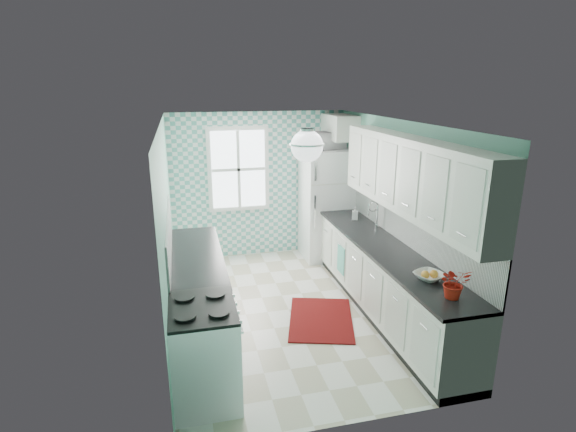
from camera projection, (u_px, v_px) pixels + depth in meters
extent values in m
cube|color=white|center=(289.00, 310.00, 6.09)|extent=(3.00, 4.40, 0.02)
cube|color=white|center=(289.00, 121.00, 5.37)|extent=(3.00, 4.40, 0.02)
cube|color=#70BBA4|center=(259.00, 185.00, 7.79)|extent=(3.00, 0.02, 2.50)
cube|color=#70BBA4|center=(353.00, 300.00, 3.67)|extent=(3.00, 0.02, 2.50)
cube|color=#70BBA4|center=(167.00, 230.00, 5.39)|extent=(0.02, 4.40, 2.50)
cube|color=#70BBA4|center=(397.00, 214.00, 6.07)|extent=(0.02, 4.40, 2.50)
cube|color=#58ACA2|center=(259.00, 185.00, 7.77)|extent=(3.00, 0.01, 2.50)
cube|color=white|center=(238.00, 169.00, 7.58)|extent=(1.04, 0.05, 1.44)
cube|color=white|center=(239.00, 169.00, 7.57)|extent=(0.90, 0.02, 1.30)
cube|color=white|center=(410.00, 227.00, 5.71)|extent=(0.02, 3.60, 0.51)
cube|color=white|center=(169.00, 237.00, 5.34)|extent=(0.02, 2.15, 0.51)
cube|color=silver|center=(411.00, 176.00, 5.29)|extent=(0.33, 3.20, 0.90)
cube|color=silver|center=(339.00, 127.00, 7.44)|extent=(0.40, 0.74, 0.40)
cylinder|color=silver|center=(307.00, 131.00, 4.64)|extent=(0.14, 0.14, 0.04)
cylinder|color=silver|center=(307.00, 137.00, 4.66)|extent=(0.02, 0.02, 0.12)
sphere|color=white|center=(307.00, 146.00, 4.68)|extent=(0.34, 0.34, 0.34)
cube|color=white|center=(385.00, 283.00, 5.86)|extent=(0.60, 3.60, 0.90)
cube|color=black|center=(386.00, 249.00, 5.72)|extent=(0.63, 3.60, 0.04)
cube|color=white|center=(197.00, 291.00, 5.62)|extent=(0.60, 2.15, 0.90)
cube|color=black|center=(196.00, 256.00, 5.49)|extent=(0.63, 2.15, 0.04)
cube|color=white|center=(327.00, 204.00, 7.73)|extent=(0.83, 0.78, 1.90)
cube|color=silver|center=(335.00, 184.00, 7.24)|extent=(0.81, 0.01, 0.02)
cube|color=silver|center=(315.00, 171.00, 7.08)|extent=(0.03, 0.03, 0.30)
cube|color=silver|center=(315.00, 212.00, 7.27)|extent=(0.03, 0.03, 0.54)
cube|color=white|center=(204.00, 352.00, 4.28)|extent=(0.63, 0.80, 0.94)
cube|color=black|center=(201.00, 308.00, 4.14)|extent=(0.63, 0.80, 0.03)
cube|color=black|center=(237.00, 342.00, 4.33)|extent=(0.01, 0.52, 0.31)
cube|color=silver|center=(364.00, 230.00, 6.45)|extent=(0.56, 0.47, 0.12)
cylinder|color=silver|center=(377.00, 216.00, 6.44)|extent=(0.02, 0.02, 0.30)
torus|color=silver|center=(373.00, 203.00, 6.36)|extent=(0.16, 0.02, 0.16)
cube|color=#651003|center=(321.00, 319.00, 5.82)|extent=(1.10, 1.33, 0.02)
cube|color=#519C85|center=(341.00, 259.00, 6.54)|extent=(0.10, 0.27, 0.41)
imported|color=white|center=(429.00, 276.00, 4.78)|extent=(0.38, 0.38, 0.08)
imported|color=#B42337|center=(454.00, 283.00, 4.33)|extent=(0.33, 0.30, 0.32)
imported|color=#99AEBB|center=(355.00, 213.00, 6.86)|extent=(0.11, 0.12, 0.19)
imported|color=white|center=(328.00, 140.00, 7.41)|extent=(0.54, 0.38, 0.28)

